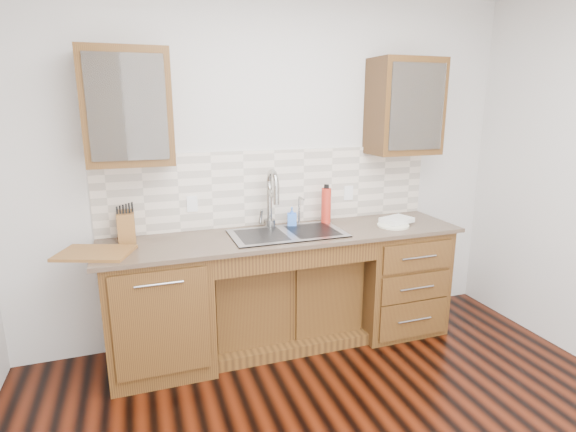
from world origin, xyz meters
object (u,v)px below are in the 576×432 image
object	(u,v)px
plate	(393,225)
cutting_board	(95,253)
soap_bottle	(292,217)
knife_block	(126,226)
water_bottle	(326,206)

from	to	relation	value
plate	cutting_board	distance (m)	2.18
soap_bottle	cutting_board	distance (m)	1.44
soap_bottle	cutting_board	world-z (taller)	soap_bottle
plate	knife_block	xyz separation A→B (m)	(-1.98, 0.27, 0.10)
soap_bottle	plate	distance (m)	0.80
plate	knife_block	distance (m)	2.01
water_bottle	plate	world-z (taller)	water_bottle
soap_bottle	knife_block	xyz separation A→B (m)	(-1.23, 0.01, 0.03)
water_bottle	cutting_board	distance (m)	1.73
soap_bottle	water_bottle	distance (m)	0.30
water_bottle	cutting_board	bearing A→B (deg)	-172.37
soap_bottle	knife_block	size ratio (longest dim) A/B	0.74
plate	cutting_board	world-z (taller)	cutting_board
soap_bottle	knife_block	world-z (taller)	knife_block
water_bottle	knife_block	size ratio (longest dim) A/B	1.38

